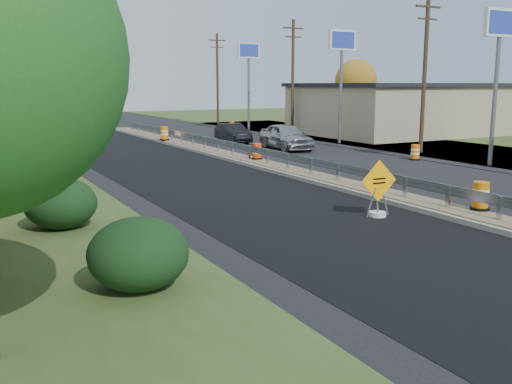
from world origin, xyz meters
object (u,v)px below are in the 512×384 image
caution_sign (378,202)px  barrel_shoulder_near (415,153)px  barrel_median_far (164,134)px  barrel_shoulder_mid (279,135)px  barrel_shoulder_far (232,125)px  car_dark_mid (233,133)px  barrel_median_mid (257,152)px  car_silver (286,136)px  barrel_median_near (481,196)px

caution_sign → barrel_shoulder_near: size_ratio=2.13×
barrel_median_far → barrel_shoulder_mid: barrel_median_far is taller
caution_sign → barrel_shoulder_near: 14.79m
caution_sign → barrel_shoulder_far: bearing=75.0°
barrel_median_far → car_dark_mid: (4.58, -1.81, -0.01)m
barrel_shoulder_far → car_dark_mid: car_dark_mid is taller
barrel_shoulder_mid → barrel_median_mid: bearing=-126.3°
barrel_median_mid → barrel_shoulder_near: (8.45, -3.00, -0.22)m
barrel_shoulder_mid → caution_sign: bearing=-113.3°
barrel_median_far → barrel_shoulder_mid: bearing=-18.2°
caution_sign → car_dark_mid: caution_sign is taller
barrel_median_mid → car_silver: size_ratio=0.17×
caution_sign → barrel_median_mid: caution_sign is taller
barrel_median_near → barrel_shoulder_near: size_ratio=1.05×
car_dark_mid → barrel_median_near: bearing=-93.0°
barrel_median_far → barrel_shoulder_far: barrel_median_far is taller
barrel_shoulder_far → car_silver: (-4.07, -16.32, 0.44)m
caution_sign → barrel_median_mid: bearing=82.3°
caution_sign → barrel_median_mid: 13.10m
car_dark_mid → barrel_shoulder_far: bearing=69.2°
barrel_median_mid → barrel_shoulder_far: bearing=67.3°
caution_sign → car_dark_mid: bearing=78.5°
barrel_median_mid → barrel_shoulder_far: barrel_median_mid is taller
barrel_median_near → car_silver: bearing=76.7°
car_dark_mid → barrel_shoulder_near: bearing=-66.0°
barrel_median_far → barrel_shoulder_far: bearing=42.5°
barrel_shoulder_near → barrel_median_far: bearing=121.1°
barrel_shoulder_far → car_silver: 16.83m
barrel_shoulder_near → car_silver: car_silver is taller
caution_sign → car_dark_mid: (6.35, 23.43, 0.22)m
barrel_shoulder_mid → car_dark_mid: (-3.40, 0.81, 0.26)m
caution_sign → barrel_shoulder_near: (11.04, 9.84, -0.05)m
caution_sign → barrel_shoulder_far: size_ratio=2.18×
barrel_median_far → car_dark_mid: size_ratio=0.23×
barrel_shoulder_far → car_dark_mid: bearing=-115.7°
caution_sign → barrel_shoulder_mid: size_ratio=2.04×
car_silver → barrel_shoulder_far: bearing=80.9°
barrel_shoulder_mid → car_silver: 5.31m
barrel_median_near → barrel_median_far: (-1.10, 26.79, 0.03)m
barrel_median_near → car_silver: size_ratio=0.18×
barrel_shoulder_mid → barrel_shoulder_far: 11.69m
barrel_shoulder_mid → car_dark_mid: bearing=166.6°
barrel_median_mid → barrel_median_far: 12.42m
caution_sign → barrel_median_near: bearing=-24.8°
barrel_shoulder_near → barrel_median_mid: bearing=160.4°
caution_sign → barrel_median_far: size_ratio=1.89×
caution_sign → barrel_shoulder_far: 36.06m
car_silver → car_dark_mid: (-1.11, 5.58, -0.15)m
barrel_shoulder_near → car_dark_mid: 14.37m
barrel_shoulder_mid → barrel_shoulder_far: size_ratio=1.07×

